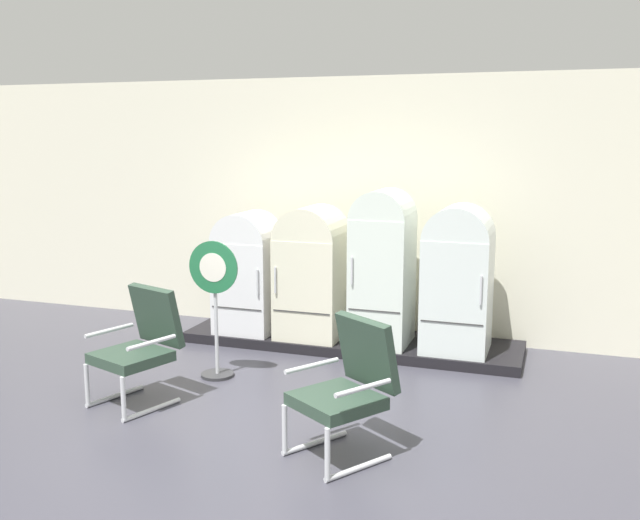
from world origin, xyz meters
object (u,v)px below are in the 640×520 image
refrigerator_3 (458,275)px  armchair_right (348,384)px  refrigerator_0 (248,269)px  sign_stand (215,309)px  refrigerator_1 (312,269)px  armchair_left (141,342)px  refrigerator_2 (383,262)px

refrigerator_3 → armchair_right: refrigerator_3 is taller
refrigerator_0 → refrigerator_3: size_ratio=0.90×
armchair_right → sign_stand: sign_stand is taller
armchair_right → refrigerator_3: bearing=80.2°
refrigerator_1 → refrigerator_0: bearing=-177.1°
armchair_right → armchair_left: bearing=168.7°
armchair_left → sign_stand: size_ratio=0.76×
armchair_left → armchair_right: size_ratio=1.00×
refrigerator_2 → armchair_left: refrigerator_2 is taller
refrigerator_3 → armchair_left: 3.20m
refrigerator_1 → armchair_left: 2.26m
armchair_left → sign_stand: sign_stand is taller
refrigerator_0 → sign_stand: refrigerator_0 is taller
refrigerator_2 → refrigerator_3: refrigerator_2 is taller
armchair_left → sign_stand: bearing=68.1°
refrigerator_0 → armchair_left: size_ratio=1.35×
armchair_left → armchair_right: same height
refrigerator_1 → armchair_left: refrigerator_1 is taller
refrigerator_3 → armchair_left: (-2.42, -2.06, -0.37)m
refrigerator_1 → refrigerator_3: bearing=-0.6°
refrigerator_0 → refrigerator_1: refrigerator_1 is taller
refrigerator_2 → armchair_right: refrigerator_2 is taller
refrigerator_1 → armchair_left: size_ratio=1.43×
refrigerator_1 → refrigerator_2: (0.79, -0.02, 0.12)m
armchair_left → sign_stand: 0.86m
refrigerator_2 → refrigerator_3: 0.79m
refrigerator_1 → sign_stand: bearing=-112.1°
refrigerator_2 → armchair_right: size_ratio=1.63×
refrigerator_1 → refrigerator_2: bearing=-1.2°
refrigerator_1 → armchair_right: refrigerator_1 is taller
refrigerator_2 → armchair_left: (-1.63, -2.06, -0.45)m
refrigerator_0 → armchair_right: 3.11m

